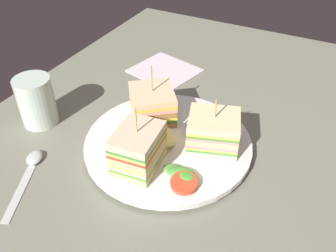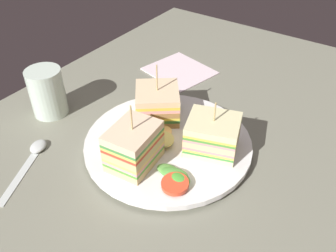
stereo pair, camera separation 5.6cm
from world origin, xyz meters
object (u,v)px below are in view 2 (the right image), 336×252
Objects in this scene: sandwich_wedge_0 at (134,146)px; chip_pile at (158,136)px; napkin at (180,70)px; spoon at (33,155)px; plate at (168,144)px; drinking_glass at (48,95)px; sandwich_wedge_1 at (212,135)px; sandwich_wedge_2 at (157,103)px.

sandwich_wedge_0 is 6.85cm from chip_pile.
chip_pile is 0.55× the size of napkin.
chip_pile is 20.35cm from spoon.
plate is 2.08× the size of napkin.
drinking_glass is at bearing -23.49° from napkin.
drinking_glass is at bearing -6.58° from sandwich_wedge_1.
sandwich_wedge_2 is at bearing -143.41° from chip_pile.
sandwich_wedge_2 is at bearing 114.92° from drinking_glass.
napkin is at bearing -151.19° from plate.
sandwich_wedge_1 is at bearing 41.55° from sandwich_wedge_2.
drinking_glass is at bearing 76.66° from sandwich_wedge_0.
sandwich_wedge_1 is (-9.21, 7.98, -0.44)cm from sandwich_wedge_0.
sandwich_wedge_2 reaches higher than napkin.
plate is 7.86cm from sandwich_wedge_1.
spoon is 12.69cm from drinking_glass.
spoon is (7.01, -15.46, -4.51)cm from sandwich_wedge_0.
sandwich_wedge_1 is 28.00cm from napkin.
drinking_glass is at bearing -102.60° from sandwich_wedge_2.
chip_pile reaches higher than napkin.
sandwich_wedge_2 reaches higher than spoon.
sandwich_wedge_0 is 1.44× the size of chip_pile.
sandwich_wedge_0 reaches higher than drinking_glass.
sandwich_wedge_1 is at bearing 108.61° from plate.
napkin is at bearing -154.87° from chip_pile.
drinking_glass is (-10.02, -7.01, 3.41)cm from spoon.
chip_pile is at bearing -69.22° from plate.
chip_pile is (2.84, -8.24, -2.05)cm from sandwich_wedge_1.
sandwich_wedge_0 is 1.18× the size of drinking_glass.
sandwich_wedge_0 is 22.70cm from drinking_glass.
spoon is at bearing -6.96° from napkin.
sandwich_wedge_1 reaches higher than chip_pile.
plate is at bearing 110.78° from chip_pile.
sandwich_wedge_2 is at bearing -56.30° from spoon.
plate is at bearing -74.98° from spoon.
spoon is at bearing -48.65° from chip_pile.
spoon is (13.38, -15.20, -2.01)cm from chip_pile.
napkin is at bearing 156.51° from drinking_glass.
drinking_glass reaches higher than spoon.
sandwich_wedge_0 is at bearing 31.00° from sandwich_wedge_1.
sandwich_wedge_1 is 31.09cm from drinking_glass.
spoon is at bearing -69.01° from sandwich_wedge_2.
chip_pile is (0.58, -1.54, 1.38)cm from plate.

